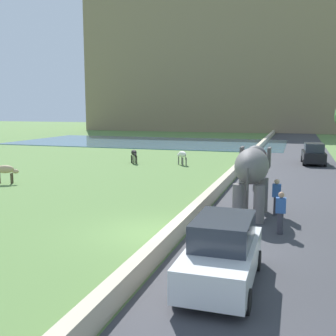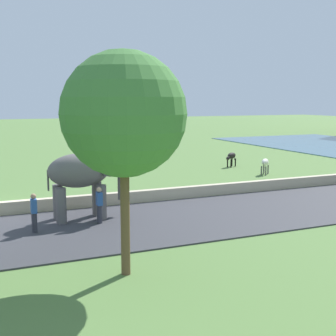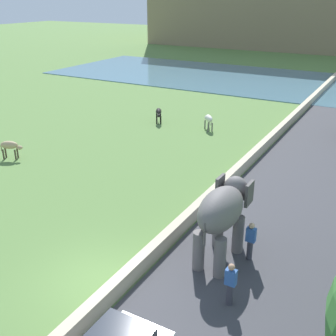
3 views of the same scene
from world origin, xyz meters
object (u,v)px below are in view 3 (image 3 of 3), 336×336
Objects in this scene: elephant at (223,211)px; person_trailing at (230,284)px; cow_tan at (10,146)px; cow_white at (209,119)px; cow_black at (159,113)px; person_beside_elephant at (250,241)px.

person_trailing is (1.29, -2.33, -1.16)m from elephant.
cow_white is at bearing 54.48° from cow_tan.
elephant is 2.57× the size of cow_black.
cow_white is at bearing 116.09° from elephant.
person_beside_elephant is at bearing 21.49° from elephant.
cow_white is (-7.18, 14.65, -1.20)m from elephant.
elephant is at bearing 118.99° from person_trailing.
elephant is 15.69m from cow_tan.
cow_white and cow_tan have the same top height.
cow_black is at bearing 127.07° from person_trailing.
cow_white and cow_black have the same top height.
cow_tan is at bearing -125.52° from cow_white.
cow_tan is at bearing -109.79° from cow_black.
cow_black is (-12.33, 13.95, -0.04)m from person_beside_elephant.
elephant reaches higher than person_beside_elephant.
elephant is 18.32m from cow_black.
person_trailing reaches higher than cow_white.
cow_white is at bearing 119.88° from person_beside_elephant.
cow_tan is (-8.13, -11.39, 0.00)m from cow_white.
cow_black is (-4.14, -0.30, 0.00)m from cow_white.
person_beside_elephant and person_trailing have the same top height.
cow_tan is (-16.59, 5.60, -0.04)m from person_trailing.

